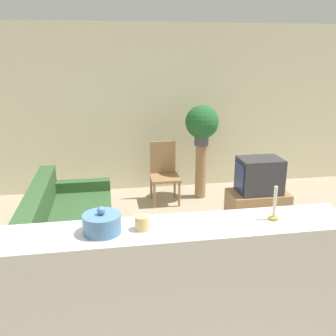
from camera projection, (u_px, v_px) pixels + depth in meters
ground_plane at (157, 321)px, 3.26m from camera, size 14.00×14.00×0.00m
wall_back at (127, 110)px, 6.10m from camera, size 9.00×0.06×2.70m
couch at (69, 228)px, 4.40m from camera, size 0.93×1.87×0.77m
tv_stand at (257, 209)px, 5.00m from camera, size 0.77×0.47×0.49m
television at (259, 175)px, 4.86m from camera, size 0.56×0.40×0.46m
wooden_chair at (164, 170)px, 5.79m from camera, size 0.44×0.44×0.93m
plant_stand at (201, 171)px, 5.96m from camera, size 0.17×0.17×0.86m
potted_plant at (202, 123)px, 5.73m from camera, size 0.51×0.51×0.62m
foreground_counter at (164, 296)px, 2.73m from camera, size 2.73×0.44×1.09m
decorative_bowl at (102, 223)px, 2.48m from camera, size 0.26×0.26×0.19m
candle_jar at (142, 223)px, 2.53m from camera, size 0.10×0.10×0.10m
candlestick at (274, 209)px, 2.67m from camera, size 0.07×0.07×0.25m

